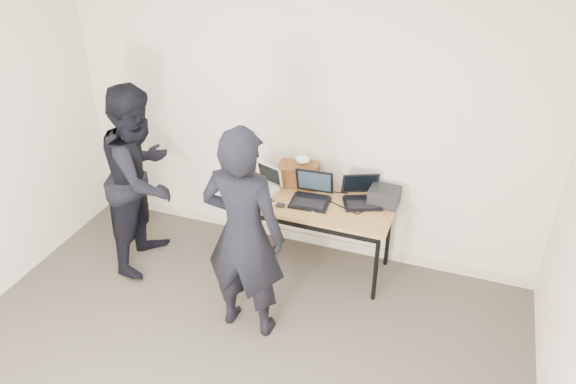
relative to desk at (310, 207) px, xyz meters
The scene contains 13 objects.
room 2.01m from the desk, 96.39° to the right, with size 4.60×4.60×2.80m.
desk is the anchor object (origin of this frame).
laptop_beige 0.48m from the desk, behind, with size 0.37×0.37×0.23m.
laptop_center 0.12m from the desk, 71.02° to the left, with size 0.36×0.35×0.27m.
laptop_right 0.47m from the desk, 19.76° to the left, with size 0.43×0.42×0.24m.
leather_satchel 0.34m from the desk, 128.18° to the left, with size 0.38×0.22×0.25m.
tissue 0.44m from the desk, 122.87° to the left, with size 0.13×0.10×0.08m, color white.
equipment_box 0.67m from the desk, 16.94° to the left, with size 0.26×0.22×0.15m, color black.
power_brick 0.29m from the desk, 142.60° to the right, with size 0.07×0.05×0.03m, color black.
cables 0.08m from the desk, ahead, with size 1.15×0.44×0.01m.
person_typist 0.97m from the desk, 104.68° to the right, with size 0.66×0.43×1.81m, color black.
person_observer 1.54m from the desk, 165.69° to the right, with size 0.86×0.67×1.77m, color black.
baseboard 0.74m from the desk, 120.38° to the left, with size 4.50×0.03×0.10m, color beige.
Camera 1 is at (1.46, -2.21, 3.37)m, focal length 35.00 mm.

